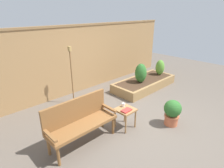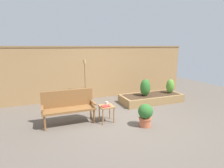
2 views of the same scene
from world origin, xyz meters
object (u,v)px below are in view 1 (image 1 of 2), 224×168
(book_on_table, at_px, (126,110))
(potted_boxwood, at_px, (172,112))
(cup_on_table, at_px, (123,105))
(side_table, at_px, (125,112))
(tiki_torch, at_px, (71,65))
(garden_bench, at_px, (80,118))
(shrub_far_corner, at_px, (160,67))
(shrub_near_bench, at_px, (141,73))

(book_on_table, relative_size, potted_boxwood, 0.37)
(cup_on_table, bearing_deg, potted_boxwood, -44.11)
(side_table, relative_size, tiki_torch, 0.29)
(garden_bench, relative_size, potted_boxwood, 2.28)
(side_table, bearing_deg, book_on_table, -124.74)
(cup_on_table, height_order, book_on_table, cup_on_table)
(shrub_far_corner, bearing_deg, side_table, -160.68)
(side_table, relative_size, book_on_table, 2.04)
(side_table, height_order, shrub_far_corner, shrub_far_corner)
(book_on_table, bearing_deg, cup_on_table, 59.13)
(garden_bench, distance_m, cup_on_table, 1.09)
(book_on_table, distance_m, shrub_near_bench, 2.31)
(tiki_torch, bearing_deg, shrub_far_corner, -13.77)
(garden_bench, xyz_separation_m, cup_on_table, (1.08, -0.19, -0.02))
(garden_bench, bearing_deg, side_table, -16.32)
(shrub_near_bench, bearing_deg, garden_bench, -165.18)
(side_table, relative_size, potted_boxwood, 0.76)
(side_table, height_order, tiki_torch, tiki_torch)
(potted_boxwood, bearing_deg, tiki_torch, 112.08)
(potted_boxwood, bearing_deg, book_on_table, 146.54)
(garden_bench, bearing_deg, book_on_table, -21.04)
(potted_boxwood, height_order, shrub_near_bench, shrub_near_bench)
(shrub_far_corner, height_order, tiki_torch, tiki_torch)
(garden_bench, distance_m, book_on_table, 1.04)
(cup_on_table, height_order, shrub_near_bench, shrub_near_bench)
(cup_on_table, xyz_separation_m, shrub_near_bench, (1.89, 0.97, 0.10))
(cup_on_table, height_order, tiki_torch, tiki_torch)
(shrub_far_corner, distance_m, tiki_torch, 3.41)
(potted_boxwood, xyz_separation_m, tiki_torch, (-1.04, 2.57, 0.80))
(shrub_far_corner, bearing_deg, cup_on_table, -162.27)
(shrub_far_corner, bearing_deg, shrub_near_bench, 180.00)
(garden_bench, bearing_deg, cup_on_table, -9.92)
(side_table, distance_m, potted_boxwood, 1.11)
(garden_bench, distance_m, potted_boxwood, 2.15)
(book_on_table, xyz_separation_m, potted_boxwood, (0.93, -0.61, -0.15))
(shrub_near_bench, relative_size, shrub_far_corner, 1.15)
(garden_bench, bearing_deg, shrub_far_corner, 10.79)
(garden_bench, xyz_separation_m, shrub_far_corner, (4.12, 0.79, 0.03))
(book_on_table, height_order, potted_boxwood, potted_boxwood)
(book_on_table, distance_m, tiki_torch, 2.07)
(cup_on_table, height_order, potted_boxwood, potted_boxwood)
(book_on_table, relative_size, tiki_torch, 0.14)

